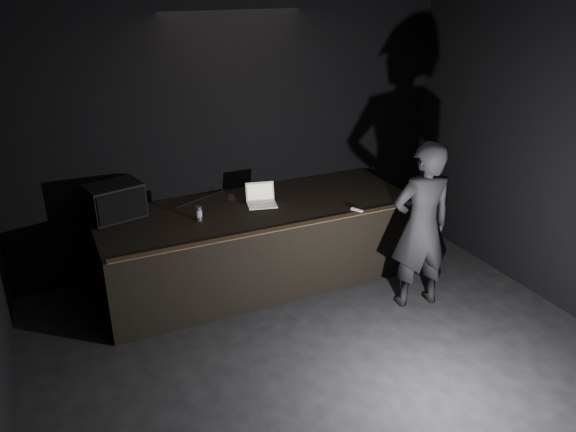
% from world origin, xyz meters
% --- Properties ---
extents(ground, '(7.00, 7.00, 0.00)m').
position_xyz_m(ground, '(0.00, 0.00, 0.00)').
color(ground, black).
rests_on(ground, ground).
extents(room_walls, '(6.10, 7.10, 3.52)m').
position_xyz_m(room_walls, '(0.00, 0.00, 2.02)').
color(room_walls, black).
rests_on(room_walls, ground).
extents(stage_riser, '(4.00, 1.50, 1.00)m').
position_xyz_m(stage_riser, '(0.00, 2.73, 0.50)').
color(stage_riser, black).
rests_on(stage_riser, ground).
extents(riser_lip, '(3.92, 0.10, 0.01)m').
position_xyz_m(riser_lip, '(0.00, 2.02, 1.01)').
color(riser_lip, brown).
rests_on(riser_lip, stage_riser).
extents(stage_monitor, '(0.71, 0.59, 0.42)m').
position_xyz_m(stage_monitor, '(-1.67, 3.16, 1.21)').
color(stage_monitor, black).
rests_on(stage_monitor, stage_riser).
extents(cable, '(0.78, 0.37, 0.02)m').
position_xyz_m(cable, '(-0.57, 3.29, 1.01)').
color(cable, black).
rests_on(cable, stage_riser).
extents(laptop, '(0.43, 0.40, 0.25)m').
position_xyz_m(laptop, '(0.08, 2.83, 1.07)').
color(laptop, silver).
rests_on(laptop, stage_riser).
extents(beer_can, '(0.07, 0.07, 0.18)m').
position_xyz_m(beer_can, '(-0.79, 2.64, 1.09)').
color(beer_can, silver).
rests_on(beer_can, stage_riser).
extents(plastic_cup, '(0.08, 0.08, 0.10)m').
position_xyz_m(plastic_cup, '(-0.24, 3.05, 1.05)').
color(plastic_cup, white).
rests_on(plastic_cup, stage_riser).
extents(wii_remote, '(0.10, 0.16, 0.03)m').
position_xyz_m(wii_remote, '(1.06, 2.10, 1.01)').
color(wii_remote, white).
rests_on(wii_remote, stage_riser).
extents(person, '(0.81, 0.59, 2.04)m').
position_xyz_m(person, '(1.49, 1.37, 1.02)').
color(person, black).
rests_on(person, ground).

